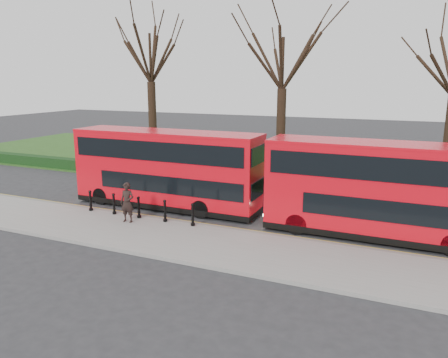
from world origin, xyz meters
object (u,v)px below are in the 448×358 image
at_px(bollard_row, 139,208).
at_px(pedestrian, 127,202).
at_px(bus_rear, 389,192).
at_px(bus_lead, 167,170).

xyz_separation_m(bollard_row, pedestrian, (-0.11, -0.73, 0.43)).
xyz_separation_m(bollard_row, bus_rear, (10.99, 2.22, 1.41)).
distance_m(bollard_row, bus_rear, 11.30).
bearing_deg(bus_lead, bus_rear, -1.69).
bearing_deg(bus_lead, bollard_row, -91.20).
bearing_deg(bus_rear, bollard_row, -168.59).
relative_size(bollard_row, pedestrian, 3.19).
bearing_deg(pedestrian, bus_rear, 9.70).
relative_size(bus_lead, bus_rear, 0.99).
distance_m(bus_lead, bus_rear, 10.94).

